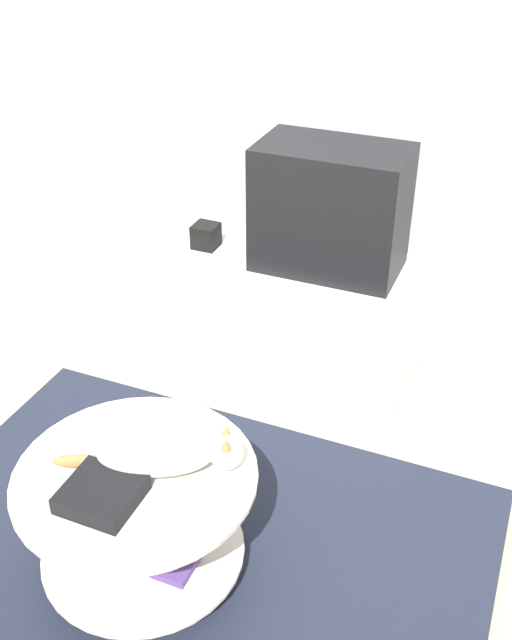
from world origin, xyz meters
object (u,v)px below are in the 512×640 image
(speaker, at_px, (206,236))
(dvd_box, at_px, (102,494))
(cat, at_px, (164,452))
(tv, at_px, (330,209))

(speaker, bearing_deg, dvd_box, -76.38)
(speaker, relative_size, cat, 0.19)
(speaker, xyz_separation_m, dvd_box, (0.34, -1.39, -0.14))
(tv, xyz_separation_m, dvd_box, (-0.21, -1.43, -0.35))
(dvd_box, bearing_deg, tv, 81.51)
(tv, bearing_deg, speaker, -176.33)
(tv, height_order, speaker, tv)
(speaker, height_order, dvd_box, speaker)
(tv, bearing_deg, cat, -95.23)
(tv, relative_size, speaker, 5.61)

